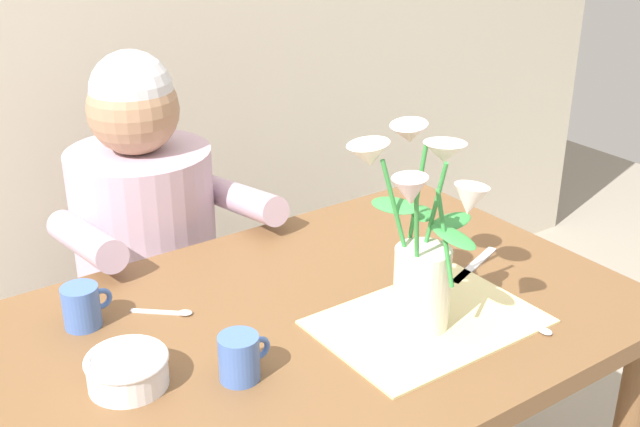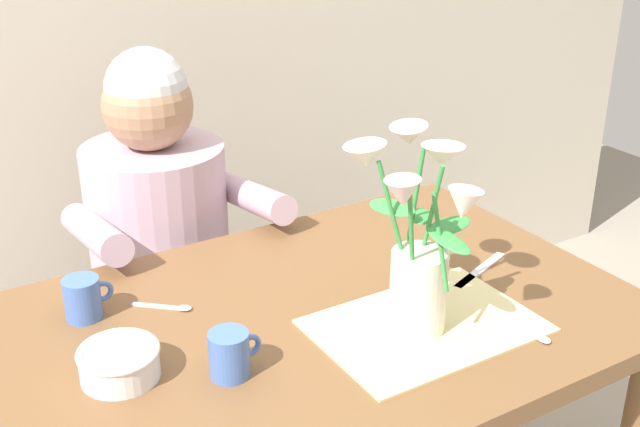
% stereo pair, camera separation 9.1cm
% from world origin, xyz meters
% --- Properties ---
extents(dining_table, '(1.20, 0.80, 0.74)m').
position_xyz_m(dining_table, '(0.00, 0.00, 0.64)').
color(dining_table, brown).
rests_on(dining_table, ground_plane).
extents(seated_person, '(0.45, 0.47, 1.14)m').
position_xyz_m(seated_person, '(-0.08, 0.62, 0.56)').
color(seated_person, '#4C4C56').
rests_on(seated_person, ground_plane).
extents(striped_placemat, '(0.40, 0.28, 0.00)m').
position_xyz_m(striped_placemat, '(0.15, -0.14, 0.74)').
color(striped_placemat, beige).
rests_on(striped_placemat, dining_table).
extents(flower_vase, '(0.23, 0.25, 0.36)m').
position_xyz_m(flower_vase, '(0.12, -0.13, 0.91)').
color(flower_vase, silver).
rests_on(flower_vase, dining_table).
extents(ceramic_bowl, '(0.14, 0.14, 0.06)m').
position_xyz_m(ceramic_bowl, '(-0.38, -0.00, 0.77)').
color(ceramic_bowl, white).
rests_on(ceramic_bowl, dining_table).
extents(dinner_knife, '(0.18, 0.08, 0.00)m').
position_xyz_m(dinner_knife, '(0.38, -0.03, 0.74)').
color(dinner_knife, silver).
rests_on(dinner_knife, dining_table).
extents(tea_cup, '(0.09, 0.07, 0.08)m').
position_xyz_m(tea_cup, '(-0.22, -0.09, 0.78)').
color(tea_cup, '#476BB7').
rests_on(tea_cup, dining_table).
extents(coffee_cup, '(0.09, 0.07, 0.08)m').
position_xyz_m(coffee_cup, '(-0.37, 0.22, 0.78)').
color(coffee_cup, '#476BB7').
rests_on(coffee_cup, dining_table).
extents(spoon_1, '(0.10, 0.09, 0.01)m').
position_xyz_m(spoon_1, '(-0.22, 0.16, 0.74)').
color(spoon_1, silver).
rests_on(spoon_1, dining_table).
extents(spoon_2, '(0.02, 0.12, 0.01)m').
position_xyz_m(spoon_2, '(0.30, -0.26, 0.74)').
color(spoon_2, silver).
rests_on(spoon_2, dining_table).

